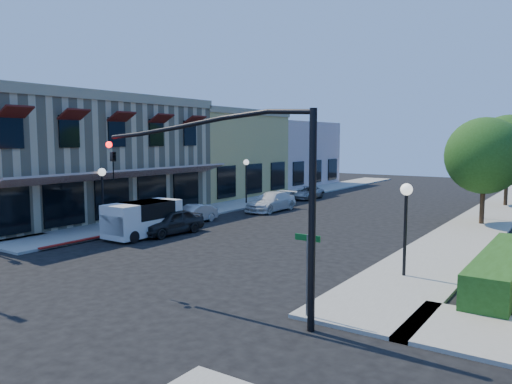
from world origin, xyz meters
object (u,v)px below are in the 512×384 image
Objects in this scene: white_van at (142,217)px; parked_car_a at (171,222)px; lamppost_right_near at (406,206)px; parked_car_c at (271,202)px; street_tree_a at (485,156)px; street_name_sign at (307,262)px; signal_mast_arm at (246,178)px; street_tree_b at (508,147)px; parked_car_b at (193,214)px; lamppost_left_near at (102,183)px; lamppost_right_far at (484,178)px; parked_car_d at (307,193)px; lamppost_left_far at (246,170)px.

white_van is 1.05× the size of parked_car_a.
parked_car_c is at bearing 138.20° from lamppost_right_near.
street_tree_a is 2.59× the size of street_name_sign.
street_tree_b is at bearing 84.49° from signal_mast_arm.
street_name_sign is at bearing -26.16° from parked_car_a.
street_tree_b is 30.65m from signal_mast_arm.
street_tree_b is 28.06m from white_van.
parked_car_b is at bearing 98.14° from white_van.
street_tree_b reaches higher than lamppost_left_near.
lamppost_right_near is at bearing -91.23° from street_tree_a.
lamppost_right_far is at bearing 18.31° from parked_car_c.
street_tree_b is 16.07m from parked_car_d.
parked_car_b is at bearing 136.34° from signal_mast_arm.
parked_car_d is at bearing 83.39° from lamppost_left_near.
parked_car_d is at bearing 118.10° from street_name_sign.
street_tree_b reaches higher than parked_car_a.
parked_car_a is at bearing -66.42° from parked_car_b.
parked_car_d is at bearing -164.55° from street_tree_b.
street_tree_a is 2.49m from lamppost_right_far.
lamppost_left_near reaches higher than parked_car_d.
street_name_sign is (1.64, 0.70, -2.39)m from signal_mast_arm.
signal_mast_arm is at bearing -98.17° from street_tree_a.
lamppost_left_near is at bearing -153.17° from parked_car_a.
lamppost_right_near is (1.00, 5.80, 1.04)m from street_name_sign.
lamppost_right_near is at bearing -17.08° from parked_car_b.
white_van reaches higher than parked_car_a.
white_van is (3.00, 0.11, -1.66)m from lamppost_left_near.
parked_car_b reaches higher than parked_car_d.
lamppost_left_far is 1.04× the size of parked_car_b.
street_tree_a is 0.92× the size of street_tree_b.
lamppost_left_far is at bearing 125.00° from signal_mast_arm.
white_van is at bearing -77.81° from lamppost_left_far.
lamppost_left_far is at bearing -173.29° from lamppost_right_far.
street_name_sign reaches higher than white_van.
parked_car_a is at bearing 63.52° from white_van.
parked_car_a is at bearing 143.04° from signal_mast_arm.
street_tree_a reaches higher than lamppost_left_far.
lamppost_left_far is (-17.30, -10.00, -1.81)m from street_tree_b.
lamppost_right_near is 0.85× the size of white_van.
street_tree_b reaches higher than parked_car_d.
street_tree_b is 24.07m from lamppost_right_near.
white_van is 19.77m from parked_car_d.
lamppost_left_near is 1.00× the size of lamppost_left_far.
street_tree_b is 2.05× the size of parked_car_b.
parked_car_b is (2.30, -9.00, -2.17)m from lamppost_left_far.
street_tree_b reaches higher than lamppost_right_near.
parked_car_c is at bearing 120.21° from signal_mast_arm.
parked_car_d is (-12.06, 26.36, -3.55)m from signal_mast_arm.
lamppost_right_near is at bearing 80.22° from street_name_sign.
street_tree_b is 29.96m from street_name_sign.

